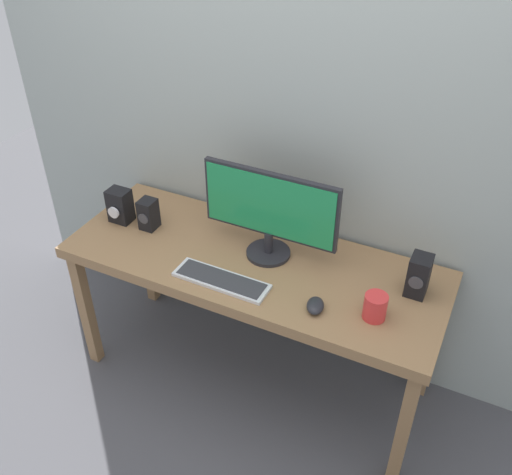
% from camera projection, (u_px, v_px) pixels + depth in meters
% --- Properties ---
extents(ground_plane, '(6.00, 6.00, 0.00)m').
position_uv_depth(ground_plane, '(254.00, 373.00, 2.83)').
color(ground_plane, '#4C4C51').
extents(wall_back, '(2.92, 0.04, 3.00)m').
position_uv_depth(wall_back, '(292.00, 48.00, 2.19)').
color(wall_back, '#9EA8A3').
rests_on(wall_back, ground_plane).
extents(desk, '(1.61, 0.60, 0.71)m').
position_uv_depth(desk, '(253.00, 272.00, 2.45)').
color(desk, '#936D47').
rests_on(desk, ground_plane).
extents(monitor, '(0.58, 0.19, 0.39)m').
position_uv_depth(monitor, '(270.00, 211.00, 2.32)').
color(monitor, '#232328').
rests_on(monitor, desk).
extents(keyboard_primary, '(0.40, 0.12, 0.02)m').
position_uv_depth(keyboard_primary, '(221.00, 280.00, 2.29)').
color(keyboard_primary, silver).
rests_on(keyboard_primary, desk).
extents(mouse, '(0.09, 0.11, 0.04)m').
position_uv_depth(mouse, '(315.00, 306.00, 2.16)').
color(mouse, '#232328').
rests_on(mouse, desk).
extents(speaker_right, '(0.08, 0.10, 0.17)m').
position_uv_depth(speaker_right, '(419.00, 276.00, 2.19)').
color(speaker_right, black).
rests_on(speaker_right, desk).
extents(speaker_left, '(0.07, 0.08, 0.14)m').
position_uv_depth(speaker_left, '(148.00, 214.00, 2.56)').
color(speaker_left, black).
rests_on(speaker_left, desk).
extents(audio_controller, '(0.10, 0.09, 0.16)m').
position_uv_depth(audio_controller, '(119.00, 206.00, 2.60)').
color(audio_controller, black).
rests_on(audio_controller, desk).
extents(coffee_mug, '(0.09, 0.09, 0.10)m').
position_uv_depth(coffee_mug, '(375.00, 307.00, 2.10)').
color(coffee_mug, red).
rests_on(coffee_mug, desk).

